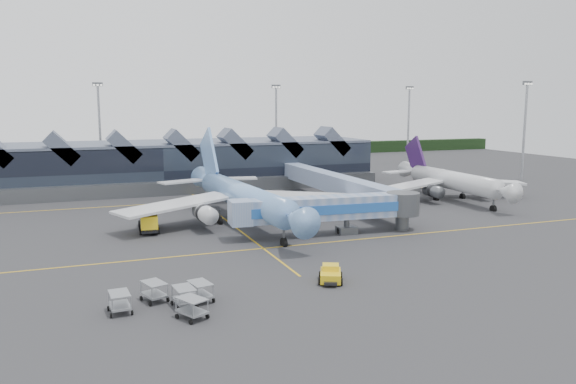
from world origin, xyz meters
name	(u,v)px	position (x,y,z in m)	size (l,w,h in m)	color
ground	(245,234)	(0.00, 0.00, 0.00)	(260.00, 260.00, 0.00)	#2A2B2D
taxi_stripes	(226,220)	(0.00, 10.00, 0.01)	(120.00, 60.00, 0.01)	gold
tree_line_far	(146,153)	(0.00, 110.00, 2.00)	(260.00, 4.00, 4.00)	black
terminal	(157,165)	(-5.07, 47.35, 4.88)	(90.00, 22.25, 12.52)	black
light_masts	(254,124)	(21.00, 62.80, 12.49)	(132.40, 42.56, 22.45)	#979AA0
main_airliner	(240,195)	(1.66, 7.88, 4.04)	(37.14, 42.80, 13.74)	#6793D1
regional_jet	(450,180)	(43.08, 13.85, 3.59)	(30.22, 32.87, 11.30)	silver
jet_bridge	(339,208)	(11.84, -4.23, 3.52)	(26.58, 5.67, 5.32)	#6D89B6
fuel_truck	(148,218)	(-11.74, 7.28, 1.66)	(3.07, 8.88, 2.95)	black
pushback_tug	(331,275)	(2.16, -22.59, 0.72)	(3.31, 3.99, 1.61)	yellow
baggage_carts	(170,297)	(-13.69, -24.29, 0.98)	(8.77, 8.16, 1.74)	#92959A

